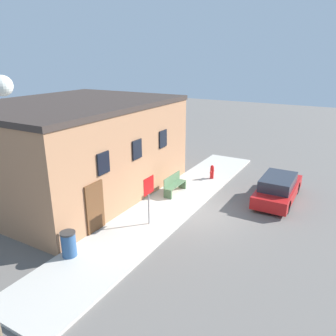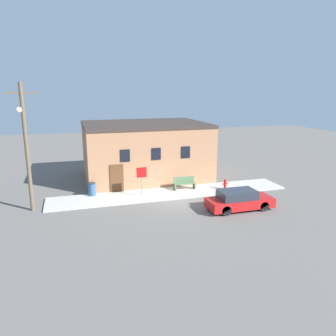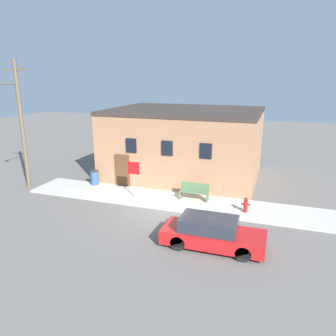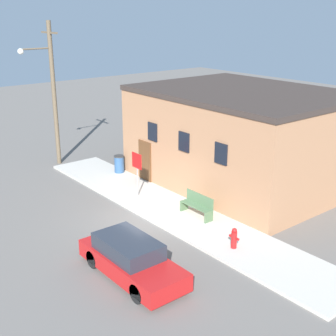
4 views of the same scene
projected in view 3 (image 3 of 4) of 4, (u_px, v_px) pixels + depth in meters
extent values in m
plane|color=#66605B|center=(164.00, 210.00, 17.70)|extent=(80.00, 80.00, 0.00)
cube|color=#BCB7AD|center=(172.00, 201.00, 18.95)|extent=(17.77, 2.78, 0.12)
cube|color=#A87551|center=(185.00, 145.00, 23.36)|extent=(10.18, 7.74, 4.58)
cube|color=#382D28|center=(185.00, 111.00, 22.71)|extent=(10.28, 7.84, 0.24)
cube|color=black|center=(131.00, 145.00, 20.41)|extent=(0.70, 0.08, 0.90)
cube|color=black|center=(167.00, 148.00, 19.66)|extent=(0.70, 0.08, 0.90)
cube|color=black|center=(206.00, 151.00, 18.92)|extent=(0.70, 0.08, 0.90)
cube|color=brown|center=(122.00, 171.00, 21.09)|extent=(1.00, 0.08, 2.20)
cylinder|color=red|center=(246.00, 206.00, 17.13)|extent=(0.22, 0.22, 0.66)
sphere|color=red|center=(246.00, 199.00, 17.02)|extent=(0.20, 0.20, 0.20)
cylinder|color=red|center=(242.00, 204.00, 17.15)|extent=(0.12, 0.10, 0.10)
cylinder|color=red|center=(249.00, 205.00, 17.05)|extent=(0.12, 0.10, 0.10)
cylinder|color=gray|center=(134.00, 179.00, 19.15)|extent=(0.06, 0.06, 2.12)
cube|color=red|center=(134.00, 168.00, 18.94)|extent=(0.73, 0.02, 0.73)
cube|color=#4C6B47|center=(181.00, 195.00, 19.09)|extent=(0.08, 0.44, 0.45)
cube|color=#4C6B47|center=(207.00, 198.00, 18.59)|extent=(0.08, 0.44, 0.45)
cube|color=#4C6B47|center=(194.00, 192.00, 18.77)|extent=(1.66, 0.44, 0.04)
cube|color=#4C6B47|center=(195.00, 187.00, 18.88)|extent=(1.66, 0.04, 0.49)
cylinder|color=#2D517F|center=(94.00, 178.00, 21.47)|extent=(0.52, 0.52, 0.88)
cylinder|color=#2D2D2D|center=(94.00, 171.00, 21.34)|extent=(0.55, 0.55, 0.06)
cylinder|color=brown|center=(22.00, 126.00, 20.22)|extent=(0.25, 0.25, 8.02)
cylinder|color=brown|center=(6.00, 84.00, 18.75)|extent=(0.09, 1.69, 0.09)
cube|color=brown|center=(15.00, 69.00, 19.30)|extent=(1.80, 0.10, 0.10)
cylinder|color=black|center=(247.00, 237.00, 14.09)|extent=(0.64, 0.20, 0.64)
cylinder|color=black|center=(243.00, 254.00, 12.77)|extent=(0.64, 0.20, 0.64)
cylinder|color=black|center=(187.00, 228.00, 14.93)|extent=(0.64, 0.20, 0.64)
cylinder|color=black|center=(178.00, 243.00, 13.60)|extent=(0.64, 0.20, 0.64)
cube|color=red|center=(213.00, 237.00, 13.81)|extent=(4.30, 1.66, 0.59)
cube|color=#282D38|center=(209.00, 224.00, 13.72)|extent=(2.37, 1.46, 0.54)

